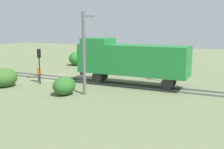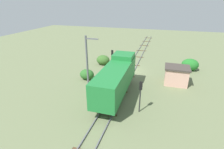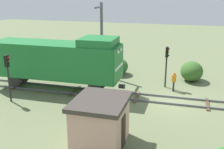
% 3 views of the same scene
% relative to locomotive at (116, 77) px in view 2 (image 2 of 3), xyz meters
% --- Properties ---
extents(ground_plane, '(98.32, 98.32, 0.00)m').
position_rel_locomotive_xyz_m(ground_plane, '(0.00, -9.62, -2.77)').
color(ground_plane, '#66704C').
extents(railway_track, '(2.40, 65.54, 0.16)m').
position_rel_locomotive_xyz_m(railway_track, '(0.00, -9.62, -2.70)').
color(railway_track, '#595960').
rests_on(railway_track, ground).
extents(locomotive, '(2.90, 11.60, 4.60)m').
position_rel_locomotive_xyz_m(locomotive, '(0.00, 0.00, 0.00)').
color(locomotive, '#1E7233').
rests_on(locomotive, railway_track).
extents(traffic_signal_near, '(0.32, 0.34, 3.67)m').
position_rel_locomotive_xyz_m(traffic_signal_near, '(3.20, -8.85, -0.20)').
color(traffic_signal_near, '#262628').
rests_on(traffic_signal_near, ground).
extents(traffic_signal_mid, '(0.32, 0.34, 3.72)m').
position_rel_locomotive_xyz_m(traffic_signal_mid, '(-3.40, 2.51, -0.17)').
color(traffic_signal_mid, '#262628').
rests_on(traffic_signal_mid, ground).
extents(worker_near_track, '(0.38, 0.38, 1.70)m').
position_rel_locomotive_xyz_m(worker_near_track, '(2.40, -9.62, -1.78)').
color(worker_near_track, '#262B38').
rests_on(worker_near_track, ground).
extents(catenary_mast, '(1.94, 0.28, 7.25)m').
position_rel_locomotive_xyz_m(catenary_mast, '(4.93, -2.34, 1.09)').
color(catenary_mast, '#595960').
rests_on(catenary_mast, ground).
extents(relay_hut, '(3.50, 2.90, 2.74)m').
position_rel_locomotive_xyz_m(relay_hut, '(-7.50, -6.20, -1.38)').
color(relay_hut, '#D19E8C').
rests_on(relay_hut, ground).
extents(bush_near, '(2.89, 2.37, 2.10)m').
position_rel_locomotive_xyz_m(bush_near, '(-10.08, -12.77, -1.72)').
color(bush_near, '#216E26').
rests_on(bush_near, ground).
extents(bush_mid, '(2.26, 1.85, 1.64)m').
position_rel_locomotive_xyz_m(bush_mid, '(5.89, -3.87, -1.95)').
color(bush_mid, '#2B5F26').
rests_on(bush_mid, ground).
extents(bush_far, '(2.56, 2.10, 1.86)m').
position_rel_locomotive_xyz_m(bush_far, '(5.74, -11.08, -1.84)').
color(bush_far, '#356026').
rests_on(bush_far, ground).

